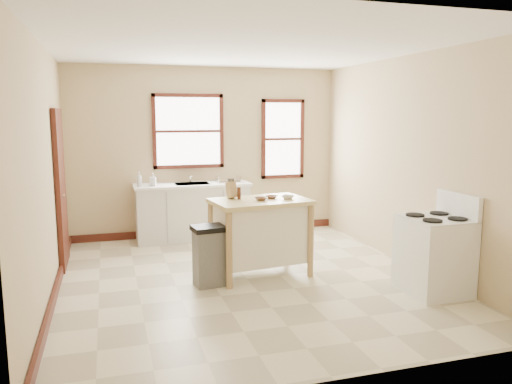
{
  "coord_description": "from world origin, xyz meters",
  "views": [
    {
      "loc": [
        -1.6,
        -5.74,
        2.02
      ],
      "look_at": [
        0.24,
        0.4,
        1.02
      ],
      "focal_mm": 35.0,
      "sensor_mm": 36.0,
      "label": 1
    }
  ],
  "objects_px": {
    "soap_bottle_b": "(153,179)",
    "bowl_b": "(272,197)",
    "knife_block": "(231,191)",
    "bowl_c": "(288,197)",
    "bowl_a": "(261,199)",
    "trash_bin": "(209,256)",
    "dish_rack": "(228,179)",
    "soap_bottle_a": "(139,179)",
    "kitchen_island": "(260,237)",
    "pepper_grinder": "(239,193)",
    "gas_stove": "(434,244)"
  },
  "relations": [
    {
      "from": "soap_bottle_b",
      "to": "bowl_b",
      "type": "distance_m",
      "value": 2.35
    },
    {
      "from": "knife_block",
      "to": "bowl_c",
      "type": "height_order",
      "value": "knife_block"
    },
    {
      "from": "bowl_a",
      "to": "trash_bin",
      "type": "distance_m",
      "value": 0.95
    },
    {
      "from": "dish_rack",
      "to": "soap_bottle_a",
      "type": "bearing_deg",
      "value": 171.98
    },
    {
      "from": "kitchen_island",
      "to": "trash_bin",
      "type": "height_order",
      "value": "kitchen_island"
    },
    {
      "from": "kitchen_island",
      "to": "bowl_a",
      "type": "bearing_deg",
      "value": -104.72
    },
    {
      "from": "bowl_b",
      "to": "bowl_c",
      "type": "bearing_deg",
      "value": -27.24
    },
    {
      "from": "bowl_a",
      "to": "trash_bin",
      "type": "height_order",
      "value": "bowl_a"
    },
    {
      "from": "pepper_grinder",
      "to": "bowl_a",
      "type": "bearing_deg",
      "value": -33.22
    },
    {
      "from": "soap_bottle_a",
      "to": "soap_bottle_b",
      "type": "distance_m",
      "value": 0.21
    },
    {
      "from": "soap_bottle_a",
      "to": "pepper_grinder",
      "type": "distance_m",
      "value": 2.19
    },
    {
      "from": "knife_block",
      "to": "pepper_grinder",
      "type": "bearing_deg",
      "value": -60.15
    },
    {
      "from": "bowl_a",
      "to": "gas_stove",
      "type": "relative_size",
      "value": 0.13
    },
    {
      "from": "soap_bottle_a",
      "to": "trash_bin",
      "type": "distance_m",
      "value": 2.39
    },
    {
      "from": "knife_block",
      "to": "bowl_c",
      "type": "xyz_separation_m",
      "value": [
        0.67,
        -0.23,
        -0.08
      ]
    },
    {
      "from": "kitchen_island",
      "to": "bowl_b",
      "type": "height_order",
      "value": "bowl_b"
    },
    {
      "from": "bowl_c",
      "to": "trash_bin",
      "type": "xyz_separation_m",
      "value": [
        -1.05,
        -0.16,
        -0.63
      ]
    },
    {
      "from": "bowl_b",
      "to": "soap_bottle_a",
      "type": "bearing_deg",
      "value": 127.84
    },
    {
      "from": "trash_bin",
      "to": "soap_bottle_b",
      "type": "bearing_deg",
      "value": 94.68
    },
    {
      "from": "kitchen_island",
      "to": "bowl_b",
      "type": "xyz_separation_m",
      "value": [
        0.16,
        0.04,
        0.5
      ]
    },
    {
      "from": "bowl_a",
      "to": "bowl_b",
      "type": "xyz_separation_m",
      "value": [
        0.17,
        0.1,
        -0.0
      ]
    },
    {
      "from": "soap_bottle_a",
      "to": "bowl_b",
      "type": "distance_m",
      "value": 2.47
    },
    {
      "from": "bowl_a",
      "to": "gas_stove",
      "type": "xyz_separation_m",
      "value": [
        1.71,
        -1.12,
        -0.42
      ]
    },
    {
      "from": "bowl_c",
      "to": "gas_stove",
      "type": "relative_size",
      "value": 0.13
    },
    {
      "from": "soap_bottle_b",
      "to": "dish_rack",
      "type": "height_order",
      "value": "soap_bottle_b"
    },
    {
      "from": "knife_block",
      "to": "bowl_a",
      "type": "height_order",
      "value": "knife_block"
    },
    {
      "from": "kitchen_island",
      "to": "gas_stove",
      "type": "relative_size",
      "value": 1.04
    },
    {
      "from": "bowl_a",
      "to": "gas_stove",
      "type": "bearing_deg",
      "value": -33.19
    },
    {
      "from": "soap_bottle_a",
      "to": "bowl_c",
      "type": "bearing_deg",
      "value": -31.6
    },
    {
      "from": "dish_rack",
      "to": "bowl_b",
      "type": "xyz_separation_m",
      "value": [
        0.09,
        -2.0,
        0.02
      ]
    },
    {
      "from": "bowl_a",
      "to": "soap_bottle_a",
      "type": "bearing_deg",
      "value": 123.21
    },
    {
      "from": "dish_rack",
      "to": "gas_stove",
      "type": "xyz_separation_m",
      "value": [
        1.63,
        -3.23,
        -0.4
      ]
    },
    {
      "from": "bowl_c",
      "to": "bowl_b",
      "type": "bearing_deg",
      "value": 152.76
    },
    {
      "from": "dish_rack",
      "to": "trash_bin",
      "type": "bearing_deg",
      "value": -119.25
    },
    {
      "from": "bowl_b",
      "to": "bowl_c",
      "type": "height_order",
      "value": "bowl_c"
    },
    {
      "from": "soap_bottle_b",
      "to": "pepper_grinder",
      "type": "height_order",
      "value": "pepper_grinder"
    },
    {
      "from": "knife_block",
      "to": "bowl_b",
      "type": "xyz_separation_m",
      "value": [
        0.49,
        -0.13,
        -0.08
      ]
    },
    {
      "from": "soap_bottle_a",
      "to": "soap_bottle_b",
      "type": "relative_size",
      "value": 1.14
    },
    {
      "from": "gas_stove",
      "to": "dish_rack",
      "type": "bearing_deg",
      "value": 116.85
    },
    {
      "from": "soap_bottle_b",
      "to": "kitchen_island",
      "type": "distance_m",
      "value": 2.36
    },
    {
      "from": "soap_bottle_a",
      "to": "kitchen_island",
      "type": "bearing_deg",
      "value": -37.19
    },
    {
      "from": "trash_bin",
      "to": "soap_bottle_a",
      "type": "bearing_deg",
      "value": 99.81
    },
    {
      "from": "bowl_c",
      "to": "kitchen_island",
      "type": "bearing_deg",
      "value": 171.76
    },
    {
      "from": "soap_bottle_b",
      "to": "trash_bin",
      "type": "distance_m",
      "value": 2.35
    },
    {
      "from": "kitchen_island",
      "to": "soap_bottle_b",
      "type": "bearing_deg",
      "value": 112.64
    },
    {
      "from": "pepper_grinder",
      "to": "bowl_c",
      "type": "relative_size",
      "value": 1.02
    },
    {
      "from": "soap_bottle_a",
      "to": "dish_rack",
      "type": "xyz_separation_m",
      "value": [
        1.42,
        0.06,
        -0.07
      ]
    },
    {
      "from": "dish_rack",
      "to": "knife_block",
      "type": "relative_size",
      "value": 1.88
    },
    {
      "from": "bowl_a",
      "to": "gas_stove",
      "type": "distance_m",
      "value": 2.09
    },
    {
      "from": "soap_bottle_a",
      "to": "pepper_grinder",
      "type": "bearing_deg",
      "value": -41.11
    }
  ]
}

